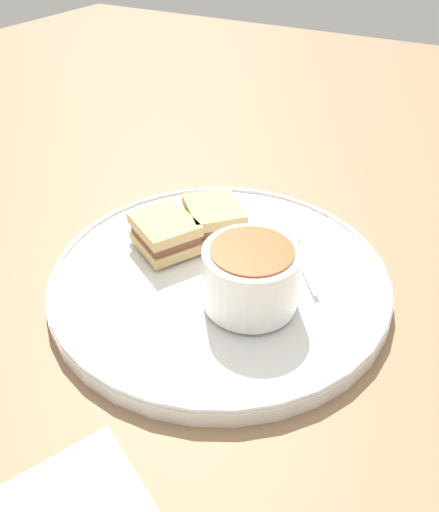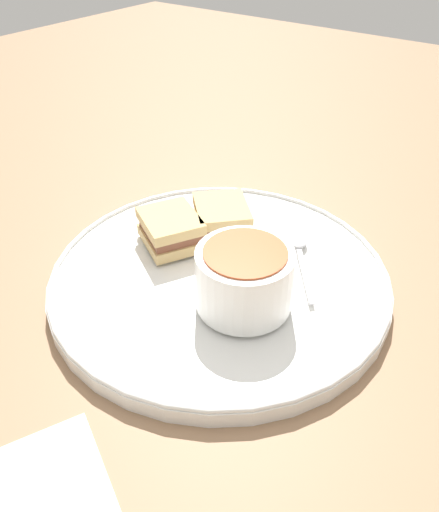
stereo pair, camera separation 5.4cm
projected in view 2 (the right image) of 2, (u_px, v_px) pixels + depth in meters
ground_plane at (220, 284)px, 0.57m from camera, size 2.40×2.40×0.00m
plate at (220, 276)px, 0.56m from camera, size 0.38×0.38×0.02m
soup_bowl at (244, 278)px, 0.49m from camera, size 0.10×0.10×0.07m
spoon at (298, 245)px, 0.58m from camera, size 0.09×0.11×0.01m
sandwich_half_near at (222, 218)px, 0.60m from camera, size 0.10×0.09×0.04m
sandwich_half_far at (171, 229)px, 0.58m from camera, size 0.09×0.09×0.04m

